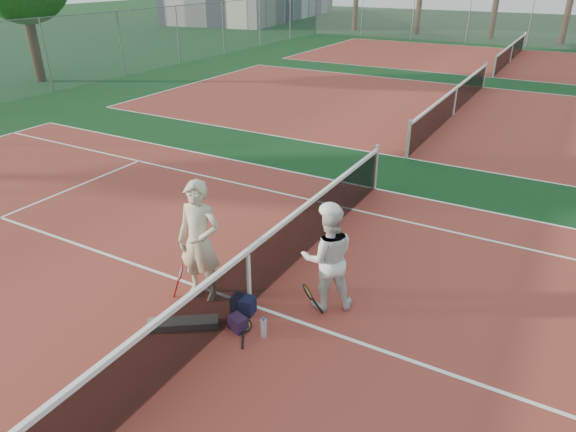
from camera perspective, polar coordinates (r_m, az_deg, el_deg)
The scene contains 18 objects.
ground at distance 8.31m, azimuth -4.27°, elevation -9.80°, with size 130.00×130.00×0.00m, color black.
court_main at distance 8.31m, azimuth -4.27°, elevation -9.78°, with size 23.77×10.97×0.01m, color maroon.
court_far_a at distance 20.03m, azimuth 17.88°, elevation 10.68°, with size 23.77×10.97×0.01m, color maroon.
court_far_b at distance 33.14m, azimuth 23.43°, elevation 15.47°, with size 23.77×10.97×0.01m, color maroon.
net_main at distance 8.03m, azimuth -4.39°, elevation -6.84°, with size 0.10×10.98×1.02m, color black, non-canonical shape.
net_far_a at distance 19.92m, azimuth 18.08°, elevation 12.08°, with size 0.10×10.98×1.02m, color black, non-canonical shape.
net_far_b at distance 33.07m, azimuth 23.59°, elevation 16.33°, with size 0.10×10.98×1.02m, color black, non-canonical shape.
fence_back at distance 39.88m, azimuth 25.32°, elevation 18.79°, with size 32.00×0.06×3.00m, color slate, non-canonical shape.
fence_left at distance 23.59m, azimuth -29.39°, elevation 14.58°, with size 54.50×0.06×3.00m, color slate, non-canonical shape.
player_a at distance 8.10m, azimuth -9.80°, elevation -2.82°, with size 0.73×0.48×2.00m, color #B8AF8F.
player_b at distance 7.85m, azimuth 4.47°, elevation -4.69°, with size 0.83×0.65×1.71m, color silver.
racket_red at distance 8.51m, azimuth -11.77°, elevation -7.06°, with size 0.22×0.27×0.58m, color maroon, non-canonical shape.
racket_black_held at distance 7.94m, azimuth 2.18°, elevation -9.31°, with size 0.33×0.27×0.53m, color black, non-canonical shape.
racket_spare at distance 7.81m, azimuth -4.93°, elevation -12.09°, with size 0.60×0.27×0.09m, color black, non-canonical shape.
sports_bag_navy at distance 8.08m, azimuth -4.99°, elevation -9.80°, with size 0.35×0.24×0.27m, color black.
sports_bag_purple at distance 7.76m, azimuth -5.59°, elevation -11.77°, with size 0.28×0.19×0.22m, color black.
net_cover_canvas at distance 7.97m, azimuth -11.59°, elevation -11.62°, with size 1.05×0.24×0.11m, color #67615D.
water_bottle at distance 7.58m, azimuth -2.71°, elevation -12.38°, with size 0.09×0.09×0.30m, color #C3DFF7.
Camera 1 is at (3.85, -5.56, 4.84)m, focal length 32.00 mm.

